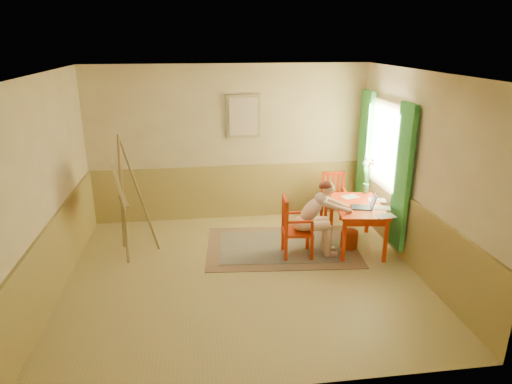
{
  "coord_description": "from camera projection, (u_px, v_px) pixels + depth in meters",
  "views": [
    {
      "loc": [
        -0.6,
        -5.74,
        3.22
      ],
      "look_at": [
        0.25,
        0.55,
        1.05
      ],
      "focal_mm": 31.82,
      "sensor_mm": 36.0,
      "label": 1
    }
  ],
  "objects": [
    {
      "name": "chair_back",
      "position": [
        334.0,
        199.0,
        8.13
      ],
      "size": [
        0.45,
        0.47,
        0.94
      ],
      "color": "red",
      "rests_on": "room"
    },
    {
      "name": "wastebasket",
      "position": [
        349.0,
        239.0,
        7.27
      ],
      "size": [
        0.28,
        0.28,
        0.29
      ],
      "primitive_type": "cylinder",
      "rotation": [
        0.0,
        0.0,
        -0.04
      ],
      "color": "#AE3612",
      "rests_on": "room"
    },
    {
      "name": "window",
      "position": [
        383.0,
        158.0,
        7.4
      ],
      "size": [
        0.12,
        2.01,
        2.2
      ],
      "color": "white",
      "rests_on": "room"
    },
    {
      "name": "papers",
      "position": [
        373.0,
        205.0,
        7.13
      ],
      "size": [
        0.69,
        1.14,
        0.0
      ],
      "color": "white",
      "rests_on": "table"
    },
    {
      "name": "easel",
      "position": [
        120.0,
        186.0,
        6.74
      ],
      "size": [
        0.71,
        0.85,
        1.91
      ],
      "color": "olive",
      "rests_on": "room"
    },
    {
      "name": "rug",
      "position": [
        282.0,
        247.0,
        7.34
      ],
      "size": [
        2.53,
        1.8,
        0.02
      ],
      "color": "#8C7251",
      "rests_on": "room"
    },
    {
      "name": "laptop",
      "position": [
        365.0,
        205.0,
        6.98
      ],
      "size": [
        0.4,
        0.3,
        0.22
      ],
      "color": "#1E2338",
      "rests_on": "table"
    },
    {
      "name": "wainscot",
      "position": [
        238.0,
        221.0,
        7.08
      ],
      "size": [
        5.0,
        4.5,
        1.0
      ],
      "color": "#A48B46",
      "rests_on": "room"
    },
    {
      "name": "wall_portrait",
      "position": [
        243.0,
        116.0,
        7.98
      ],
      "size": [
        0.6,
        0.05,
        0.76
      ],
      "color": "tan",
      "rests_on": "room"
    },
    {
      "name": "room",
      "position": [
        243.0,
        181.0,
        6.04
      ],
      "size": [
        5.04,
        4.54,
        2.84
      ],
      "color": "tan",
      "rests_on": "ground"
    },
    {
      "name": "table",
      "position": [
        358.0,
        210.0,
        7.17
      ],
      "size": [
        0.87,
        1.28,
        0.72
      ],
      "color": "red",
      "rests_on": "room"
    },
    {
      "name": "figure",
      "position": [
        316.0,
        215.0,
        6.88
      ],
      "size": [
        0.9,
        0.4,
        1.21
      ],
      "color": "beige",
      "rests_on": "room"
    },
    {
      "name": "chair_left",
      "position": [
        294.0,
        227.0,
        6.9
      ],
      "size": [
        0.47,
        0.45,
        0.96
      ],
      "color": "red",
      "rests_on": "room"
    },
    {
      "name": "vase",
      "position": [
        367.0,
        177.0,
        7.61
      ],
      "size": [
        0.29,
        0.29,
        0.6
      ],
      "color": "#3F724C",
      "rests_on": "table"
    }
  ]
}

